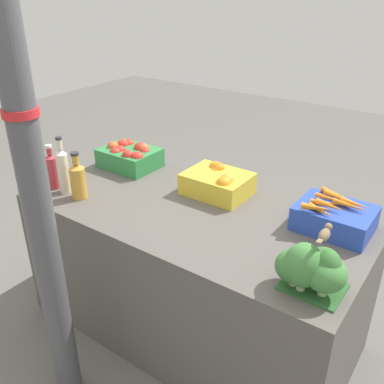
# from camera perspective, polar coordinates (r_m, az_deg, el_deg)

# --- Properties ---
(ground_plane) EXTENTS (10.00, 10.00, 0.00)m
(ground_plane) POSITION_cam_1_polar(r_m,az_deg,el_deg) (2.53, 0.00, -17.30)
(ground_plane) COLOR #605E59
(market_table) EXTENTS (1.68, 0.80, 0.74)m
(market_table) POSITION_cam_1_polar(r_m,az_deg,el_deg) (2.29, 0.00, -10.60)
(market_table) COLOR #56514C
(market_table) RESTS_ON ground_plane
(support_pole) EXTENTS (0.12, 0.12, 2.58)m
(support_pole) POSITION_cam_1_polar(r_m,az_deg,el_deg) (1.59, -21.54, 7.73)
(support_pole) COLOR #4C4C51
(support_pole) RESTS_ON ground_plane
(apple_crate) EXTENTS (0.33, 0.26, 0.15)m
(apple_crate) POSITION_cam_1_polar(r_m,az_deg,el_deg) (2.58, -8.31, 4.81)
(apple_crate) COLOR #2D8442
(apple_crate) RESTS_ON market_table
(orange_crate) EXTENTS (0.33, 0.26, 0.14)m
(orange_crate) POSITION_cam_1_polar(r_m,az_deg,el_deg) (2.23, 3.52, 1.31)
(orange_crate) COLOR gold
(orange_crate) RESTS_ON market_table
(carrot_crate) EXTENTS (0.33, 0.26, 0.15)m
(carrot_crate) POSITION_cam_1_polar(r_m,az_deg,el_deg) (2.01, 18.45, -3.15)
(carrot_crate) COLOR #2847B7
(carrot_crate) RESTS_ON market_table
(broccoli_pile) EXTENTS (0.25, 0.21, 0.20)m
(broccoli_pile) POSITION_cam_1_polar(r_m,az_deg,el_deg) (1.59, 15.84, -9.78)
(broccoli_pile) COLOR #2D602D
(broccoli_pile) RESTS_ON market_table
(juice_bottle_ruby) EXTENTS (0.06, 0.06, 0.24)m
(juice_bottle_ruby) POSITION_cam_1_polar(r_m,az_deg,el_deg) (2.39, -18.14, 2.80)
(juice_bottle_ruby) COLOR #B2333D
(juice_bottle_ruby) RESTS_ON market_table
(juice_bottle_cloudy) EXTENTS (0.06, 0.06, 0.31)m
(juice_bottle_cloudy) POSITION_cam_1_polar(r_m,az_deg,el_deg) (2.31, -16.82, 2.88)
(juice_bottle_cloudy) COLOR beige
(juice_bottle_cloudy) RESTS_ON market_table
(juice_bottle_amber) EXTENTS (0.08, 0.08, 0.25)m
(juice_bottle_amber) POSITION_cam_1_polar(r_m,az_deg,el_deg) (2.24, -14.98, 1.62)
(juice_bottle_amber) COLOR gold
(juice_bottle_amber) RESTS_ON market_table
(sparrow_bird) EXTENTS (0.04, 0.14, 0.05)m
(sparrow_bird) POSITION_cam_1_polar(r_m,az_deg,el_deg) (1.55, 17.29, -5.38)
(sparrow_bird) COLOR #4C3D2D
(sparrow_bird) RESTS_ON broccoli_pile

